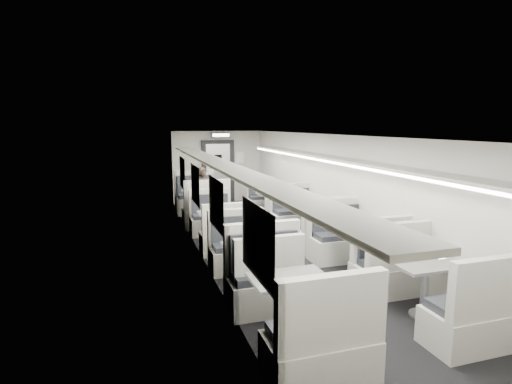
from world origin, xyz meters
TOP-DOWN VIEW (x-y plane):
  - room at (0.00, 0.00)m, footprint 3.24×12.24m
  - booth_left_a at (-1.00, 3.60)m, footprint 1.16×2.36m
  - booth_left_b at (-1.00, 1.32)m, footprint 0.99×2.01m
  - booth_left_c at (-1.00, -1.25)m, footprint 1.02×2.06m
  - booth_left_d at (-1.00, -2.95)m, footprint 1.13×2.30m
  - booth_right_a at (1.00, 3.40)m, footprint 0.96×1.94m
  - booth_right_b at (1.00, 0.99)m, footprint 1.07×2.18m
  - booth_right_c at (1.00, -1.33)m, footprint 1.10×2.22m
  - booth_right_d at (1.00, -2.94)m, footprint 1.08×2.19m
  - passenger at (-0.94, 3.40)m, footprint 0.60×0.46m
  - window_a at (-1.49, 3.40)m, footprint 0.02×1.18m
  - window_b at (-1.49, 1.20)m, footprint 0.02×1.18m
  - window_c at (-1.49, -1.00)m, footprint 0.02×1.18m
  - window_d at (-1.49, -3.20)m, footprint 0.02×1.18m
  - luggage_rack_left at (-1.24, -0.30)m, footprint 0.46×10.40m
  - luggage_rack_right at (1.24, -0.30)m, footprint 0.46×10.40m
  - vestibule_door at (0.00, 5.93)m, footprint 1.10×0.13m
  - exit_sign at (0.00, 5.44)m, footprint 0.62×0.12m
  - wall_notice at (0.75, 5.92)m, footprint 0.32×0.02m

SIDE VIEW (x-z plane):
  - booth_right_a at x=1.00m, z-range -0.17..0.87m
  - booth_left_b at x=-1.00m, z-range -0.18..0.90m
  - booth_left_c at x=-1.00m, z-range -0.18..0.92m
  - booth_right_b at x=1.00m, z-range -0.19..0.97m
  - booth_right_d at x=1.00m, z-range -0.19..0.98m
  - booth_right_c at x=1.00m, z-range -0.20..0.99m
  - booth_left_d at x=-1.00m, z-range -0.20..1.03m
  - booth_left_a at x=-1.00m, z-range -0.21..1.05m
  - passenger at x=-0.94m, z-range 0.00..1.48m
  - vestibule_door at x=0.00m, z-range -0.01..2.09m
  - room at x=0.00m, z-range -0.12..2.52m
  - window_a at x=-1.49m, z-range 0.93..1.77m
  - window_b at x=-1.49m, z-range 0.93..1.77m
  - window_c at x=-1.49m, z-range 0.93..1.77m
  - window_d at x=-1.49m, z-range 0.93..1.77m
  - wall_notice at x=0.75m, z-range 1.30..1.70m
  - luggage_rack_left at x=-1.24m, z-range 1.87..1.96m
  - luggage_rack_right at x=1.24m, z-range 1.87..1.96m
  - exit_sign at x=0.00m, z-range 2.20..2.36m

